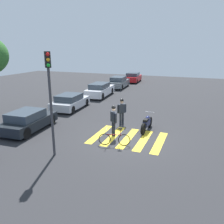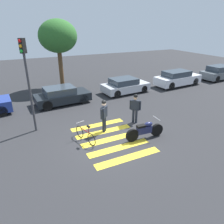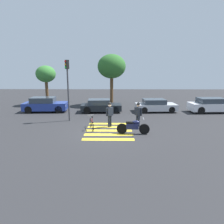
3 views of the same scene
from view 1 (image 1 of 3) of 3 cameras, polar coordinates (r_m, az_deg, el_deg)
The scene contains 12 objects.
ground_plane at distance 13.47m, azimuth 3.99°, elevation -6.41°, with size 60.00×60.00×0.00m, color #2B2B2D.
police_motorcycle at distance 14.59m, azimuth 8.53°, elevation -2.81°, with size 2.15×0.62×1.06m.
leaning_bicycle at distance 12.36m, azimuth 0.62°, elevation -6.64°, with size 0.57×1.65×0.99m.
officer_on_foot at distance 15.38m, azimuth 2.41°, elevation 0.56°, with size 0.52×0.49×1.80m.
officer_by_motorcycle at distance 13.41m, azimuth 0.38°, elevation -1.57°, with size 0.53×0.50×1.85m.
crosswalk_stripes at distance 13.47m, azimuth 3.99°, elevation -6.40°, with size 3.19×4.05×0.01m.
car_black_suv at distance 15.40m, azimuth -19.99°, elevation -2.03°, with size 4.04×2.05×1.28m.
car_silver_sedan at distance 19.82m, azimuth -10.27°, elevation 2.50°, with size 4.06×2.13×1.27m.
car_white_van at distance 24.50m, azimuth -2.97°, elevation 5.45°, with size 4.69×2.03×1.43m.
car_grey_coupe at distance 29.80m, azimuth 1.66°, elevation 7.31°, with size 4.48×2.06×1.44m.
car_red_convertible at distance 34.92m, azimuth 5.21°, elevation 8.47°, with size 4.23×2.07×1.39m.
traffic_light_pole at distance 10.82m, azimuth -15.05°, elevation 5.42°, with size 0.34×0.34×4.89m.
Camera 1 is at (-11.93, -3.65, 5.08)m, focal length 37.14 mm.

